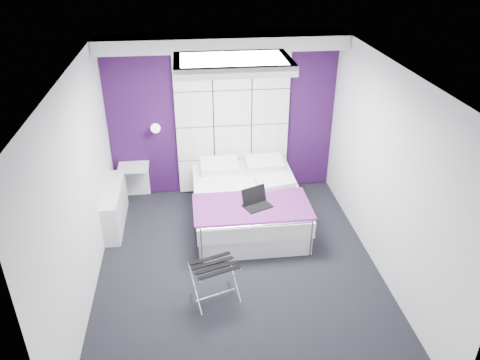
{
  "coord_description": "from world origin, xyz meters",
  "views": [
    {
      "loc": [
        -0.55,
        -4.76,
        3.92
      ],
      "look_at": [
        0.06,
        0.35,
        1.14
      ],
      "focal_mm": 35.0,
      "sensor_mm": 36.0,
      "label": 1
    }
  ],
  "objects_px": {
    "nightstand": "(133,167)",
    "laptop": "(257,201)",
    "wall_lamp": "(156,127)",
    "radiator": "(115,207)",
    "bed": "(247,204)",
    "luggage_rack": "(215,282)"
  },
  "relations": [
    {
      "from": "wall_lamp",
      "to": "radiator",
      "type": "relative_size",
      "value": 0.12
    },
    {
      "from": "wall_lamp",
      "to": "bed",
      "type": "xyz_separation_m",
      "value": [
        1.31,
        -0.9,
        -0.93
      ]
    },
    {
      "from": "laptop",
      "to": "luggage_rack",
      "type": "bearing_deg",
      "value": -143.33
    },
    {
      "from": "bed",
      "to": "luggage_rack",
      "type": "height_order",
      "value": "bed"
    },
    {
      "from": "wall_lamp",
      "to": "luggage_rack",
      "type": "xyz_separation_m",
      "value": [
        0.71,
        -2.55,
        -0.97
      ]
    },
    {
      "from": "wall_lamp",
      "to": "nightstand",
      "type": "distance_m",
      "value": 0.75
    },
    {
      "from": "nightstand",
      "to": "laptop",
      "type": "height_order",
      "value": "laptop"
    },
    {
      "from": "radiator",
      "to": "luggage_rack",
      "type": "relative_size",
      "value": 2.33
    },
    {
      "from": "wall_lamp",
      "to": "luggage_rack",
      "type": "bearing_deg",
      "value": -74.47
    },
    {
      "from": "radiator",
      "to": "bed",
      "type": "height_order",
      "value": "bed"
    },
    {
      "from": "radiator",
      "to": "laptop",
      "type": "relative_size",
      "value": 3.28
    },
    {
      "from": "radiator",
      "to": "bed",
      "type": "relative_size",
      "value": 0.62
    },
    {
      "from": "wall_lamp",
      "to": "laptop",
      "type": "height_order",
      "value": "wall_lamp"
    },
    {
      "from": "radiator",
      "to": "laptop",
      "type": "bearing_deg",
      "value": -16.66
    },
    {
      "from": "radiator",
      "to": "nightstand",
      "type": "xyz_separation_m",
      "value": [
        0.24,
        0.72,
        0.28
      ]
    },
    {
      "from": "wall_lamp",
      "to": "nightstand",
      "type": "relative_size",
      "value": 0.31
    },
    {
      "from": "bed",
      "to": "luggage_rack",
      "type": "xyz_separation_m",
      "value": [
        -0.6,
        -1.65,
        -0.04
      ]
    },
    {
      "from": "radiator",
      "to": "laptop",
      "type": "height_order",
      "value": "laptop"
    },
    {
      "from": "radiator",
      "to": "bed",
      "type": "bearing_deg",
      "value": -3.97
    },
    {
      "from": "laptop",
      "to": "bed",
      "type": "bearing_deg",
      "value": 75.02
    },
    {
      "from": "nightstand",
      "to": "bed",
      "type": "bearing_deg",
      "value": -26.56
    },
    {
      "from": "bed",
      "to": "nightstand",
      "type": "relative_size",
      "value": 4.09
    }
  ]
}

